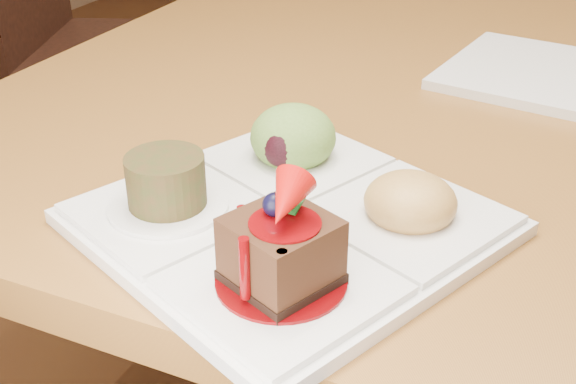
% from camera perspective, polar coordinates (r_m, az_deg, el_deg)
% --- Properties ---
extents(ground, '(6.00, 6.00, 0.00)m').
position_cam_1_polar(ground, '(1.63, 12.11, -12.53)').
color(ground, '#583519').
extents(dining_table, '(1.00, 1.80, 0.75)m').
position_cam_1_polar(dining_table, '(1.28, 15.31, 10.88)').
color(dining_table, olive).
rests_on(dining_table, ground).
extents(chair_left, '(0.59, 0.59, 1.03)m').
position_cam_1_polar(chair_left, '(1.89, -16.57, 13.32)').
color(chair_left, black).
rests_on(chair_left, ground).
extents(sampler_plate, '(0.38, 0.38, 0.11)m').
position_cam_1_polar(sampler_plate, '(0.59, 0.22, -0.86)').
color(sampler_plate, white).
rests_on(sampler_plate, dining_table).
extents(second_plate, '(0.26, 0.26, 0.01)m').
position_cam_1_polar(second_plate, '(0.97, 19.60, 8.75)').
color(second_plate, white).
rests_on(second_plate, dining_table).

